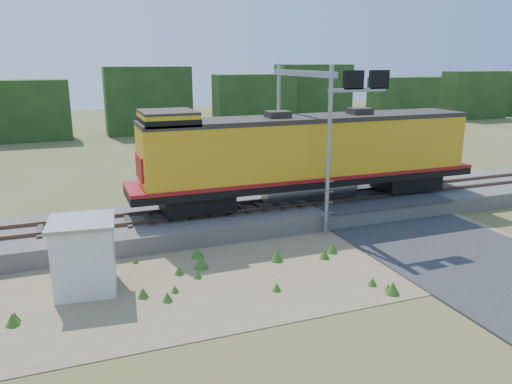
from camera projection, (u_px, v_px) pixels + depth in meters
name	position (u px, v px, depth m)	size (l,w,h in m)	color
ground	(294.00, 271.00, 18.87)	(140.00, 140.00, 0.00)	#475123
ballast	(242.00, 216.00, 24.19)	(70.00, 5.00, 0.80)	slate
rails	(242.00, 207.00, 24.07)	(70.00, 1.54, 0.16)	brown
dirt_shoulder	(240.00, 273.00, 18.64)	(26.00, 8.00, 0.03)	#8C7754
road	(431.00, 240.00, 21.92)	(7.00, 66.00, 0.86)	#38383A
tree_line_north	(142.00, 106.00, 52.43)	(130.00, 3.00, 6.50)	#1A3714
weed_clumps	(204.00, 284.00, 17.76)	(15.00, 6.20, 0.56)	#34611B
locomotive	(306.00, 154.00, 24.62)	(18.02, 2.75, 4.65)	black
shed	(84.00, 255.00, 17.01)	(2.36, 2.36, 2.56)	silver
signal_gantry	(316.00, 106.00, 23.43)	(3.00, 6.20, 7.56)	gray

